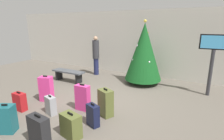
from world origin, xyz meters
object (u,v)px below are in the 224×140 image
suitcase_2 (51,105)px  suitcase_5 (7,119)px  suitcase_8 (71,126)px  waiting_bench (68,73)px  traveller_0 (96,55)px  suitcase_1 (83,98)px  holiday_tree (144,52)px  suitcase_7 (46,89)px  suitcase_6 (106,103)px  suitcase_4 (93,115)px  flight_info_kiosk (213,54)px  suitcase_0 (20,102)px  suitcase_3 (39,131)px

suitcase_2 → suitcase_5: 1.10m
suitcase_5 → suitcase_8: suitcase_5 is taller
waiting_bench → traveller_0: 1.69m
waiting_bench → suitcase_1: bearing=-39.5°
suitcase_1 → suitcase_5: 1.90m
holiday_tree → suitcase_7: bearing=-123.9°
suitcase_6 → suitcase_8: suitcase_6 is taller
suitcase_5 → suitcase_7: size_ratio=0.83×
suitcase_8 → suitcase_7: bearing=151.1°
suitcase_1 → suitcase_8: 1.30m
holiday_tree → suitcase_4: holiday_tree is taller
suitcase_4 → suitcase_7: 2.23m
traveller_0 → waiting_bench: bearing=-105.8°
waiting_bench → suitcase_7: bearing=-67.8°
traveller_0 → suitcase_7: (0.33, -3.36, -0.59)m
suitcase_2 → suitcase_4: 1.35m
traveller_0 → suitcase_1: size_ratio=2.38×
flight_info_kiosk → waiting_bench: 5.57m
holiday_tree → suitcase_4: (0.04, -3.68, -1.06)m
suitcase_0 → suitcase_3: bearing=-23.6°
suitcase_4 → suitcase_6: bearing=88.8°
suitcase_8 → suitcase_4: bearing=75.3°
suitcase_3 → suitcase_5: size_ratio=0.97×
suitcase_0 → suitcase_4: (2.30, 0.35, 0.01)m
flight_info_kiosk → suitcase_8: size_ratio=3.61×
suitcase_6 → suitcase_7: bearing=-178.1°
suitcase_2 → suitcase_8: 1.30m
flight_info_kiosk → suitcase_8: bearing=-121.7°
suitcase_3 → suitcase_7: size_ratio=0.80×
suitcase_0 → suitcase_1: bearing=29.8°
suitcase_4 → suitcase_6: size_ratio=0.75×
waiting_bench → suitcase_2: bearing=-57.1°
suitcase_3 → suitcase_8: 0.64m
holiday_tree → suitcase_5: 5.18m
flight_info_kiosk → suitcase_2: size_ratio=3.82×
holiday_tree → suitcase_3: size_ratio=3.85×
flight_info_kiosk → waiting_bench: size_ratio=1.40×
holiday_tree → waiting_bench: (-2.89, -1.32, -0.97)m
holiday_tree → suitcase_6: 3.25m
suitcase_0 → suitcase_4: bearing=8.6°
suitcase_3 → suitcase_5: 1.02m
waiting_bench → suitcase_2: (1.58, -2.44, -0.10)m
traveller_0 → suitcase_5: traveller_0 is taller
flight_info_kiosk → suitcase_3: 5.63m
waiting_bench → suitcase_7: (0.75, -1.85, 0.04)m
suitcase_6 → suitcase_7: size_ratio=0.92×
suitcase_6 → suitcase_0: bearing=-158.1°
holiday_tree → suitcase_8: holiday_tree is taller
suitcase_0 → suitcase_7: suitcase_7 is taller
suitcase_1 → suitcase_2: size_ratio=1.43×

